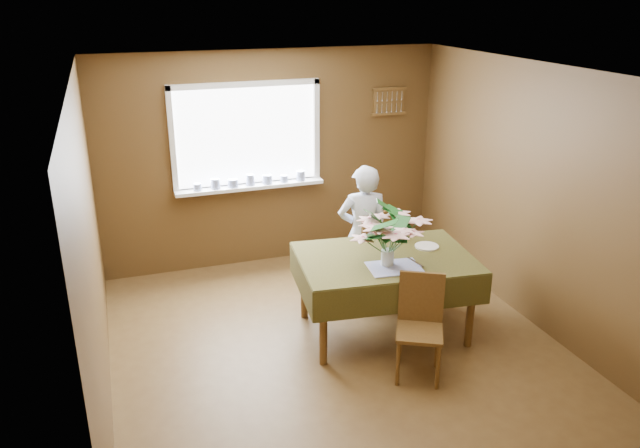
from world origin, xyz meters
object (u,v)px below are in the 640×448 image
object	(u,v)px
dining_table	(385,266)
chair_far	(371,248)
chair_near	(420,321)
seated_woman	(363,233)
flower_bouquet	(389,231)

from	to	relation	value
dining_table	chair_far	distance (m)	0.84
dining_table	chair_near	distance (m)	0.74
dining_table	chair_far	world-z (taller)	chair_far
chair_near	dining_table	bearing A→B (deg)	118.25
dining_table	chair_near	size ratio (longest dim) A/B	1.94
seated_woman	flower_bouquet	world-z (taller)	seated_woman
chair_near	flower_bouquet	world-z (taller)	flower_bouquet
chair_near	flower_bouquet	xyz separation A→B (m)	(-0.07, 0.54, 0.62)
seated_woman	flower_bouquet	bearing A→B (deg)	91.85
chair_far	chair_near	xyz separation A→B (m)	(-0.20, -1.52, -0.03)
chair_far	seated_woman	xyz separation A→B (m)	(-0.12, -0.06, 0.21)
chair_near	flower_bouquet	size ratio (longest dim) A/B	1.51
chair_near	seated_woman	distance (m)	1.48
chair_far	chair_near	bearing A→B (deg)	67.17
chair_far	flower_bouquet	size ratio (longest dim) A/B	1.62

